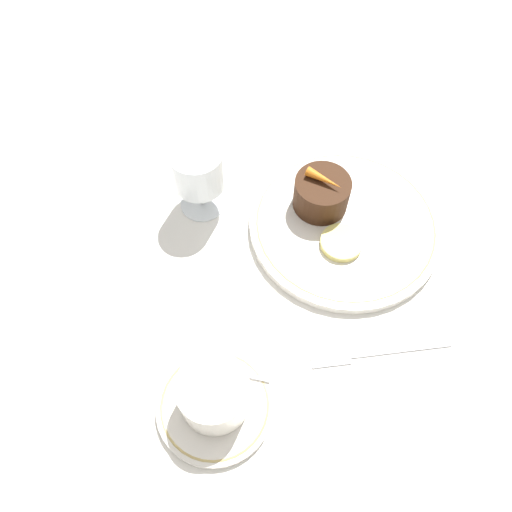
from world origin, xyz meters
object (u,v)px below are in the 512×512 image
at_px(dinner_plate, 345,225).
at_px(coffee_cup, 214,393).
at_px(wine_glass, 198,172).
at_px(fork, 365,353).
at_px(dessert_cake, 322,193).

relative_size(dinner_plate, coffee_cup, 2.56).
bearing_deg(dinner_plate, coffee_cup, 143.93).
bearing_deg(wine_glass, coffee_cup, -175.11).
xyz_separation_m(coffee_cup, fork, (0.06, -0.19, -0.04)).
bearing_deg(wine_glass, dessert_cake, -94.68).
height_order(dinner_plate, coffee_cup, coffee_cup).
bearing_deg(dinner_plate, dessert_cake, 45.23).
height_order(coffee_cup, fork, coffee_cup).
relative_size(coffee_cup, dessert_cake, 1.35).
distance_m(dinner_plate, wine_glass, 0.22).
bearing_deg(dessert_cake, wine_glass, 85.32).
bearing_deg(coffee_cup, fork, -72.98).
bearing_deg(fork, coffee_cup, 107.02).
relative_size(fork, dessert_cake, 2.28).
relative_size(coffee_cup, wine_glass, 0.97).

